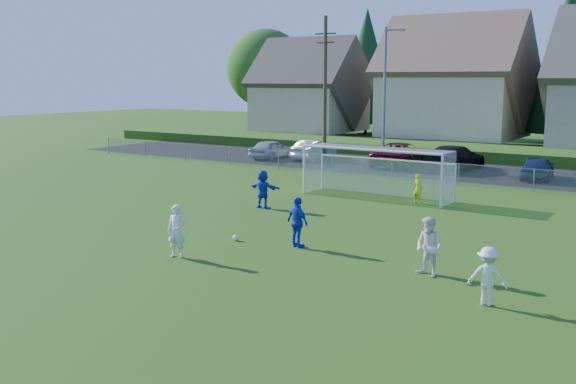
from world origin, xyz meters
name	(u,v)px	position (x,y,z in m)	size (l,w,h in m)	color
ground	(140,276)	(0.00, 0.00, 0.00)	(160.00, 160.00, 0.00)	#193D0C
asphalt_lot	(457,171)	(0.00, 27.50, 0.01)	(60.00, 60.00, 0.00)	black
grass_embankment	(493,154)	(0.00, 35.00, 0.40)	(70.00, 6.00, 0.80)	#1E420F
soccer_ball	(236,238)	(-0.30, 5.02, 0.11)	(0.22, 0.22, 0.22)	white
player_white_a	(177,231)	(-0.52, 2.17, 0.88)	(0.64, 0.42, 1.75)	white
player_white_b	(429,247)	(7.18, 4.72, 0.89)	(0.87, 0.68, 1.78)	white
player_white_c	(488,276)	(9.43, 3.10, 0.77)	(1.00, 0.57, 1.55)	white
player_blue_a	(298,222)	(2.07, 5.48, 0.89)	(1.04, 0.43, 1.78)	#1431BE
player_blue_b	(263,189)	(-3.09, 10.62, 0.87)	(1.61, 0.51, 1.74)	#1431BE
goalkeeper	(418,189)	(2.33, 15.50, 0.71)	(0.52, 0.34, 1.42)	#D0E91B
car_a	(271,149)	(-13.65, 26.39, 0.69)	(1.62, 4.03, 1.37)	#A5A9AD
car_b	(314,150)	(-10.70, 27.55, 0.70)	(1.48, 4.25, 1.40)	silver
car_c	(400,154)	(-3.97, 27.55, 0.80)	(2.65, 5.75, 1.60)	#4E0915
car_d	(454,158)	(-0.32, 27.75, 0.79)	(2.23, 5.47, 1.59)	black
car_e	(537,168)	(5.09, 26.52, 0.69)	(1.63, 4.05, 1.38)	navy
soccer_goal	(378,165)	(0.00, 16.05, 1.63)	(7.42, 1.90, 2.50)	white
chainlink_fence	(424,171)	(0.00, 22.00, 0.63)	(52.06, 0.06, 1.20)	gray
streetlight	(385,93)	(-4.45, 26.00, 4.84)	(1.38, 0.18, 9.00)	slate
utility_pole	(325,88)	(-9.50, 27.00, 5.15)	(1.60, 0.26, 10.00)	#473321
houses_row	(552,58)	(1.97, 42.46, 7.33)	(53.90, 11.45, 13.27)	tan
tree_row	(557,65)	(1.04, 48.74, 6.91)	(65.98, 12.36, 13.80)	#382616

